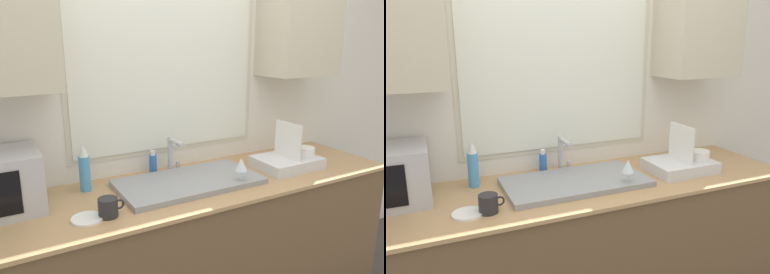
# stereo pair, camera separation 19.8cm
# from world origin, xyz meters

# --- Properties ---
(countertop) EXTENTS (2.51, 0.69, 0.93)m
(countertop) POSITION_xyz_m (0.00, 0.33, 0.47)
(countertop) COLOR brown
(countertop) RESTS_ON ground_plane
(wall_back) EXTENTS (6.00, 0.38, 2.60)m
(wall_back) POSITION_xyz_m (0.00, 0.65, 1.39)
(wall_back) COLOR silver
(wall_back) RESTS_ON ground_plane
(sink_basin) EXTENTS (0.79, 0.41, 0.03)m
(sink_basin) POSITION_xyz_m (-0.03, 0.33, 0.95)
(sink_basin) COLOR gray
(sink_basin) RESTS_ON countertop
(faucet) EXTENTS (0.08, 0.17, 0.22)m
(faucet) POSITION_xyz_m (-0.03, 0.54, 1.07)
(faucet) COLOR #B7B7BC
(faucet) RESTS_ON countertop
(dish_rack) EXTENTS (0.39, 0.29, 0.29)m
(dish_rack) POSITION_xyz_m (0.65, 0.27, 0.98)
(dish_rack) COLOR silver
(dish_rack) RESTS_ON countertop
(spray_bottle) EXTENTS (0.06, 0.06, 0.26)m
(spray_bottle) POSITION_xyz_m (-0.56, 0.52, 1.06)
(spray_bottle) COLOR #4C99D8
(spray_bottle) RESTS_ON countertop
(soap_bottle) EXTENTS (0.05, 0.05, 0.15)m
(soap_bottle) POSITION_xyz_m (-0.14, 0.58, 1.00)
(soap_bottle) COLOR blue
(soap_bottle) RESTS_ON countertop
(mug_near_sink) EXTENTS (0.12, 0.09, 0.09)m
(mug_near_sink) POSITION_xyz_m (-0.54, 0.16, 0.98)
(mug_near_sink) COLOR #262628
(mug_near_sink) RESTS_ON countertop
(wine_glass) EXTENTS (0.07, 0.07, 0.16)m
(wine_glass) POSITION_xyz_m (0.21, 0.18, 1.05)
(wine_glass) COLOR silver
(wine_glass) RESTS_ON countertop
(small_plate) EXTENTS (0.14, 0.14, 0.01)m
(small_plate) POSITION_xyz_m (-0.64, 0.17, 0.94)
(small_plate) COLOR white
(small_plate) RESTS_ON countertop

